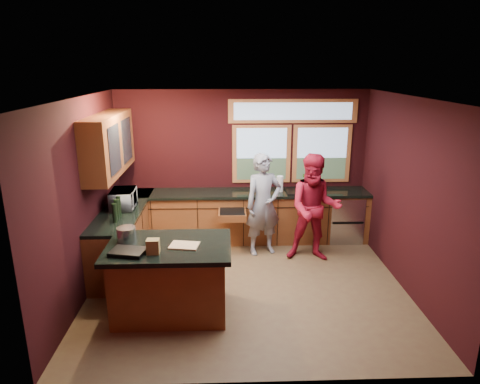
{
  "coord_description": "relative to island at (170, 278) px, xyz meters",
  "views": [
    {
      "loc": [
        -0.31,
        -5.62,
        3.1
      ],
      "look_at": [
        -0.1,
        0.4,
        1.31
      ],
      "focal_mm": 32.0,
      "sensor_mm": 36.0,
      "label": 1
    }
  ],
  "objects": [
    {
      "name": "person_red",
      "position": [
        2.15,
        1.51,
        0.41
      ],
      "size": [
        0.95,
        0.78,
        1.77
      ],
      "primitive_type": "imported",
      "rotation": [
        0.0,
        0.0,
        -0.14
      ],
      "color": "maroon",
      "rests_on": "floor"
    },
    {
      "name": "person_grey",
      "position": [
        1.35,
        1.8,
        0.39
      ],
      "size": [
        0.73,
        0.59,
        1.73
      ],
      "primitive_type": "imported",
      "rotation": [
        0.0,
        0.0,
        0.32
      ],
      "color": "slate",
      "rests_on": "floor"
    },
    {
      "name": "black_tray",
      "position": [
        -0.45,
        -0.25,
        0.49
      ],
      "size": [
        0.45,
        0.36,
        0.05
      ],
      "primitive_type": "cube",
      "rotation": [
        0.0,
        0.0,
        -0.2
      ],
      "color": "black",
      "rests_on": "island"
    },
    {
      "name": "room_shell",
      "position": [
        0.43,
        0.98,
        1.32
      ],
      "size": [
        4.52,
        4.02,
        2.71
      ],
      "color": "black",
      "rests_on": "ground"
    },
    {
      "name": "stock_pot",
      "position": [
        -0.55,
        0.15,
        0.56
      ],
      "size": [
        0.24,
        0.24,
        0.18
      ],
      "primitive_type": "cylinder",
      "color": "silver",
      "rests_on": "island"
    },
    {
      "name": "microwave",
      "position": [
        -0.89,
        1.52,
        0.6
      ],
      "size": [
        0.39,
        0.55,
        0.3
      ],
      "primitive_type": "imported",
      "rotation": [
        0.0,
        0.0,
        1.62
      ],
      "color": "#999999",
      "rests_on": "left_counter"
    },
    {
      "name": "back_counter",
      "position": [
        1.23,
        2.35,
        -0.01
      ],
      "size": [
        4.5,
        0.64,
        0.93
      ],
      "color": "brown",
      "rests_on": "floor"
    },
    {
      "name": "floor",
      "position": [
        1.03,
        0.66,
        -0.48
      ],
      "size": [
        4.5,
        4.5,
        0.0
      ],
      "primitive_type": "plane",
      "color": "brown",
      "rests_on": "ground"
    },
    {
      "name": "island",
      "position": [
        0.0,
        0.0,
        0.0
      ],
      "size": [
        1.55,
        1.05,
        0.95
      ],
      "color": "brown",
      "rests_on": "floor"
    },
    {
      "name": "potted_plant",
      "position": [
        2.27,
        2.41,
        0.66
      ],
      "size": [
        0.37,
        0.32,
        0.41
      ],
      "primitive_type": "imported",
      "color": "#999999",
      "rests_on": "back_counter"
    },
    {
      "name": "cutting_board",
      "position": [
        0.2,
        -0.05,
        0.48
      ],
      "size": [
        0.39,
        0.3,
        0.02
      ],
      "primitive_type": "cube",
      "rotation": [
        0.0,
        0.0,
        -0.16
      ],
      "color": "tan",
      "rests_on": "island"
    },
    {
      "name": "left_counter",
      "position": [
        -0.92,
        1.51,
        -0.01
      ],
      "size": [
        0.64,
        2.3,
        0.93
      ],
      "color": "brown",
      "rests_on": "floor"
    },
    {
      "name": "paper_bag",
      "position": [
        -0.15,
        -0.25,
        0.56
      ],
      "size": [
        0.15,
        0.12,
        0.18
      ],
      "primitive_type": "cube",
      "rotation": [
        0.0,
        0.0,
        -0.0
      ],
      "color": "brown",
      "rests_on": "island"
    },
    {
      "name": "paper_towel",
      "position": [
        1.69,
        2.36,
        0.59
      ],
      "size": [
        0.12,
        0.12,
        0.28
      ],
      "primitive_type": "cylinder",
      "color": "white",
      "rests_on": "back_counter"
    }
  ]
}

